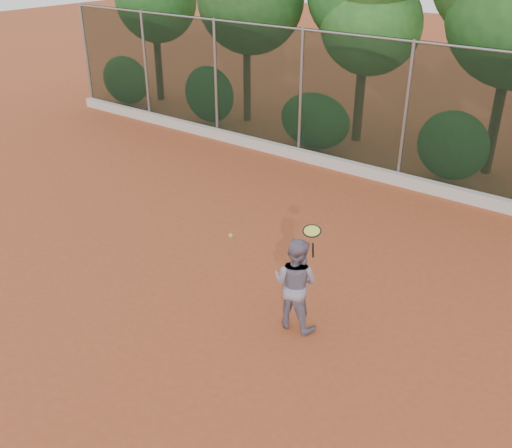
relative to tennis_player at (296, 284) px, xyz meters
The scene contains 6 objects.
ground 1.49m from the tennis_player, 158.73° to the right, with size 80.00×80.00×0.00m, color #A34926.
concrete_curb 6.50m from the tennis_player, 100.50° to the left, with size 24.00×0.20×0.30m, color beige.
tennis_player is the anchor object (origin of this frame).
chainlink_fence 6.73m from the tennis_player, 100.22° to the left, with size 24.09×0.09×3.50m.
tennis_racket 1.06m from the tennis_player, 12.34° to the right, with size 0.36×0.35×0.54m.
tennis_ball_in_flight 1.29m from the tennis_player, behind, with size 0.07×0.07×0.07m.
Camera 1 is at (5.18, -5.89, 5.69)m, focal length 40.00 mm.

